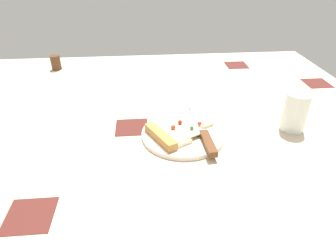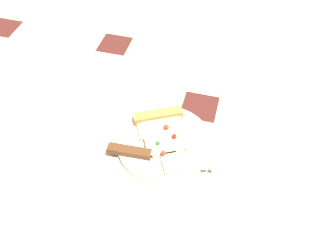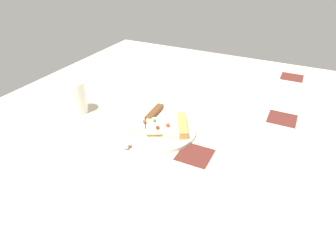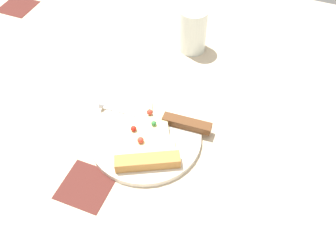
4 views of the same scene
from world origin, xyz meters
The scene contains 5 objects.
ground_plane centered at (0.01, 0.01, -1.50)cm, with size 147.89×147.89×3.00cm.
plate centered at (9.86, 4.59, 0.61)cm, with size 22.12×22.12×1.21cm, color silver.
pizza_slice centered at (7.57, 3.42, 2.01)cm, with size 19.04×15.06×2.54cm.
knife centered at (14.97, 2.44, 1.82)cm, with size 3.41×24.08×2.45cm.
drinking_glass centered at (40.43, 5.51, 5.43)cm, with size 6.53×6.53×10.86cm, color silver.
Camera 4 is at (-31.30, -16.50, 59.04)cm, focal length 40.08 mm.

